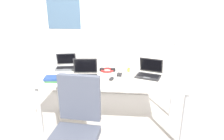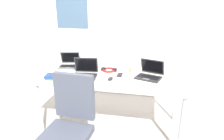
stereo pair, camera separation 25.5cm
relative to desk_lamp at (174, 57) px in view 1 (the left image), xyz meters
name	(u,v)px [view 1 (the left image)]	position (x,y,z in m)	size (l,w,h in m)	color
ground_plane	(112,126)	(-0.80, -0.28, -0.94)	(12.00, 12.00, 0.00)	gray
wall_back	(118,21)	(-0.80, 0.82, 0.36)	(6.00, 0.13, 2.60)	silver
desk	(112,80)	(-0.80, -0.28, -0.25)	(1.80, 0.80, 0.74)	silver
desk_lamp	(174,57)	(0.00, 0.00, 0.00)	(0.12, 0.18, 0.40)	white
laptop_front_left	(149,73)	(-0.34, -0.24, -0.15)	(0.36, 0.35, 0.21)	#232326
laptop_near_mouse	(85,74)	(-1.13, -0.34, -0.15)	(0.32, 0.28, 0.22)	#232326
laptop_mid_desk	(66,65)	(-1.46, -0.03, -0.16)	(0.32, 0.31, 0.20)	#515459
computer_mouse	(112,79)	(-0.79, -0.41, -0.18)	(0.06, 0.10, 0.03)	black
cell_phone	(119,74)	(-0.71, -0.23, -0.19)	(0.06, 0.14, 0.01)	black
headphones	(107,70)	(-0.88, -0.10, -0.18)	(0.21, 0.18, 0.04)	red
pill_bottle	(129,69)	(-0.59, -0.09, -0.16)	(0.04, 0.04, 0.08)	gold
book_stack	(53,79)	(-1.48, -0.49, -0.17)	(0.22, 0.17, 0.05)	#336638
office_chair	(76,136)	(-1.08, -1.05, -0.54)	(0.52, 0.56, 0.97)	black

